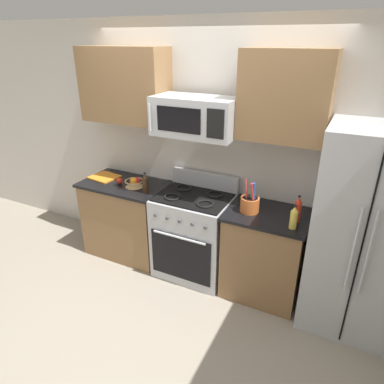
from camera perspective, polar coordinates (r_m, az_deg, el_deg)
name	(u,v)px	position (r m, az deg, el deg)	size (l,w,h in m)	color
ground_plane	(162,310)	(3.49, -5.07, -19.15)	(16.00, 16.00, 0.00)	gray
wall_back	(209,151)	(3.66, 2.91, 6.84)	(8.00, 0.10, 2.60)	beige
counter_left	(127,218)	(4.11, -10.78, -4.34)	(0.97, 0.60, 0.91)	olive
range_oven	(194,234)	(3.69, 0.31, -7.07)	(0.76, 0.65, 1.09)	#B2B5BA
counter_right	(264,254)	(3.48, 11.99, -10.12)	(0.77, 0.60, 0.91)	olive
refrigerator	(361,234)	(3.19, 26.49, -6.36)	(0.77, 0.72, 1.81)	#B2B5BA
microwave	(195,116)	(3.24, 0.56, 12.54)	(0.79, 0.44, 0.36)	#B2B5BA
upper_cabinets_left	(124,85)	(3.77, -11.24, 17.11)	(0.96, 0.34, 0.76)	olive
upper_cabinets_right	(285,96)	(3.08, 15.33, 15.18)	(0.76, 0.34, 0.76)	olive
utensil_crock	(250,204)	(3.22, 9.67, -1.95)	(0.18, 0.18, 0.32)	#D1662D
fruit_basket	(134,182)	(3.78, -9.63, 1.61)	(0.21, 0.21, 0.10)	tan
apple_loose	(120,181)	(3.89, -12.01, 1.82)	(0.07, 0.07, 0.07)	red
cutting_board	(104,177)	(4.11, -14.46, 2.45)	(0.31, 0.27, 0.02)	orange
bottle_hot_sauce	(298,210)	(3.13, 17.28, -2.82)	(0.06, 0.06, 0.25)	red
bottle_soy	(145,183)	(3.60, -7.83, 1.44)	(0.06, 0.06, 0.22)	#382314
bottle_oil	(294,218)	(3.02, 16.66, -4.15)	(0.06, 0.06, 0.22)	gold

